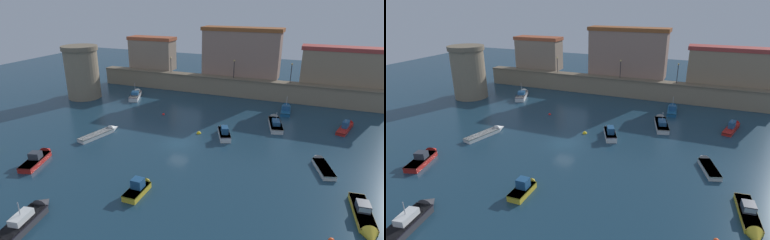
% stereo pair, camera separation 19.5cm
% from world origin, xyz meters
% --- Properties ---
extents(ground_plane, '(141.50, 141.50, 0.00)m').
position_xyz_m(ground_plane, '(0.00, 0.00, 0.00)').
color(ground_plane, '#19384C').
extents(quay_wall, '(56.55, 2.36, 3.59)m').
position_xyz_m(quay_wall, '(0.00, 24.61, 1.81)').
color(quay_wall, gray).
rests_on(quay_wall, ground).
extents(old_town_backdrop, '(52.00, 4.31, 9.57)m').
position_xyz_m(old_town_backdrop, '(2.96, 27.63, 7.47)').
color(old_town_backdrop, gray).
rests_on(old_town_backdrop, ground).
extents(fortress_tower, '(6.64, 6.64, 9.93)m').
position_xyz_m(fortress_tower, '(-25.60, 12.70, 5.02)').
color(fortress_tower, gray).
rests_on(fortress_tower, ground).
extents(quay_lamp_0, '(0.32, 0.32, 3.20)m').
position_xyz_m(quay_lamp_0, '(-12.58, 24.61, 5.74)').
color(quay_lamp_0, black).
rests_on(quay_lamp_0, quay_wall).
extents(quay_lamp_1, '(0.32, 0.32, 3.51)m').
position_xyz_m(quay_lamp_1, '(0.93, 24.61, 5.92)').
color(quay_lamp_1, black).
rests_on(quay_lamp_1, quay_wall).
extents(quay_lamp_2, '(0.32, 0.32, 3.59)m').
position_xyz_m(quay_lamp_2, '(11.59, 24.61, 5.97)').
color(quay_lamp_2, black).
rests_on(quay_lamp_2, quay_wall).
extents(moored_boat_0, '(3.29, 5.39, 1.94)m').
position_xyz_m(moored_boat_0, '(4.83, 4.92, 0.53)').
color(moored_boat_0, white).
rests_on(moored_boat_0, ground).
extents(moored_boat_1, '(2.97, 5.64, 1.31)m').
position_xyz_m(moored_boat_1, '(17.64, 0.51, 0.27)').
color(moored_boat_1, silver).
rests_on(moored_boat_1, ground).
extents(moored_boat_2, '(4.04, 6.98, 3.37)m').
position_xyz_m(moored_boat_2, '(-16.48, 16.67, 0.49)').
color(moored_boat_2, white).
rests_on(moored_boat_2, ground).
extents(moored_boat_3, '(2.86, 6.74, 1.28)m').
position_xyz_m(moored_boat_3, '(-11.15, -1.12, 0.29)').
color(moored_boat_3, white).
rests_on(moored_boat_3, ground).
extents(moored_boat_4, '(1.48, 4.08, 1.96)m').
position_xyz_m(moored_boat_4, '(1.02, -11.46, 0.48)').
color(moored_boat_4, gold).
rests_on(moored_boat_4, ground).
extents(moored_boat_5, '(3.11, 5.89, 1.82)m').
position_xyz_m(moored_boat_5, '(-13.34, -10.31, 0.41)').
color(moored_boat_5, red).
rests_on(moored_boat_5, ground).
extents(moored_boat_6, '(2.75, 6.68, 2.89)m').
position_xyz_m(moored_boat_6, '(-5.48, -18.99, 0.44)').
color(moored_boat_6, '#333338').
rests_on(moored_boat_6, ground).
extents(moored_boat_9, '(3.22, 7.21, 2.92)m').
position_xyz_m(moored_boat_9, '(10.94, 11.57, 0.43)').
color(moored_boat_9, silver).
rests_on(moored_boat_9, ground).
extents(moored_boat_10, '(1.89, 6.08, 3.24)m').
position_xyz_m(moored_boat_10, '(11.81, 18.92, 0.38)').
color(moored_boat_10, '#195689').
rests_on(moored_boat_10, ground).
extents(moored_boat_11, '(2.06, 6.84, 1.60)m').
position_xyz_m(moored_boat_11, '(21.25, -8.43, 0.33)').
color(moored_boat_11, gold).
rests_on(moored_boat_11, ground).
extents(moored_boat_13, '(3.01, 6.83, 2.13)m').
position_xyz_m(moored_boat_13, '(21.02, 14.19, 0.36)').
color(moored_boat_13, red).
rests_on(moored_boat_13, ground).
extents(mooring_buoy_0, '(0.63, 0.63, 0.63)m').
position_xyz_m(mooring_buoy_0, '(1.37, 4.21, 0.00)').
color(mooring_buoy_0, yellow).
rests_on(mooring_buoy_0, ground).
extents(mooring_buoy_2, '(0.47, 0.47, 0.47)m').
position_xyz_m(mooring_buoy_2, '(-6.86, 9.39, 0.00)').
color(mooring_buoy_2, red).
rests_on(mooring_buoy_2, ground).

